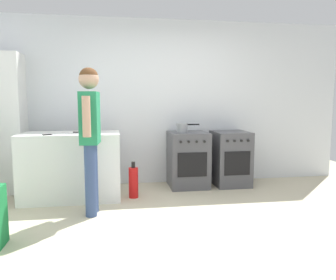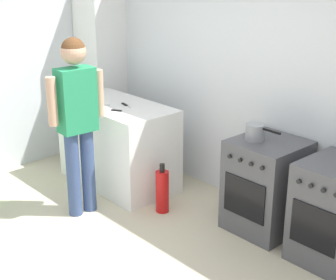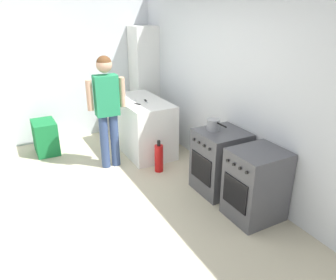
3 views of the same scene
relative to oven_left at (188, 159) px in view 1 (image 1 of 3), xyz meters
The scene contains 12 objects.
ground_plane 1.67m from the oven_left, 102.51° to the right, with size 8.00×8.00×0.00m, color beige.
back_wall 1.01m from the oven_left, 133.25° to the left, with size 6.00×0.10×2.60m, color silver.
counter_unit 1.74m from the oven_left, 167.47° to the right, with size 1.30×0.70×0.90m, color white.
oven_left is the anchor object (origin of this frame).
oven_right 0.69m from the oven_left, ahead, with size 0.53×0.62×0.85m.
pot 0.51m from the oven_left, 147.76° to the right, with size 0.35×0.17×0.14m.
knife_chef 1.74m from the oven_left, 159.98° to the right, with size 0.29×0.17×0.01m.
knife_bread 2.01m from the oven_left, 162.94° to the right, with size 0.31×0.22×0.01m.
knife_paring 1.69m from the oven_left, 167.78° to the right, with size 0.21×0.07×0.01m.
person 1.85m from the oven_left, 142.53° to the right, with size 0.23×0.57×1.70m.
fire_extinguisher 1.01m from the oven_left, 151.22° to the right, with size 0.13×0.13×0.50m.
larder_cabinet 2.71m from the oven_left, behind, with size 0.48×0.44×2.00m, color white.
Camera 1 is at (-0.73, -3.32, 1.33)m, focal length 35.00 mm.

